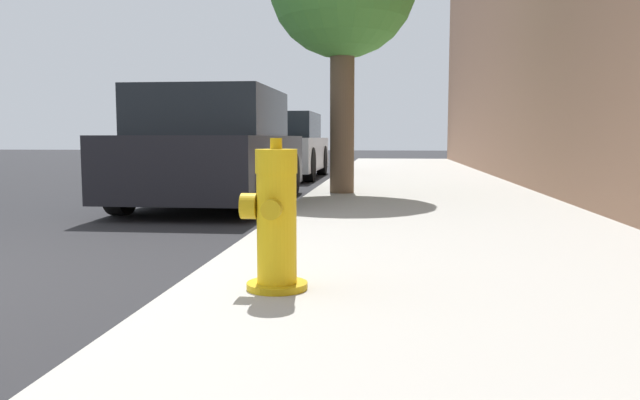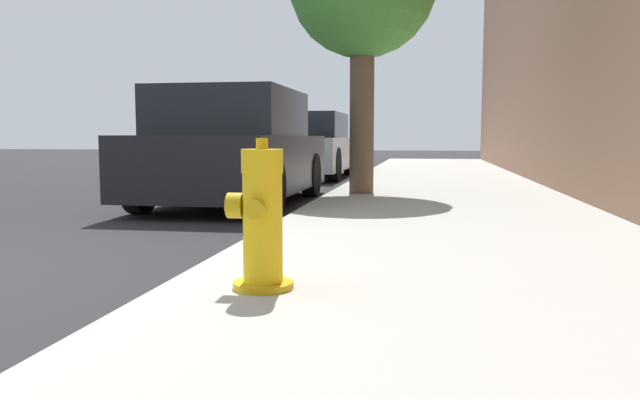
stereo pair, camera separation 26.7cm
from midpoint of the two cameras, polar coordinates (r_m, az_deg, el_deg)
sidewalk_slab at (r=3.10m, az=16.47°, el=-10.09°), size 3.22×40.00×0.12m
fire_hydrant at (r=3.18m, az=-2.98°, el=-1.93°), size 0.34×0.33×0.77m
parked_car_near at (r=8.37m, az=-6.91°, el=4.54°), size 1.80×3.92×1.51m
parked_car_mid at (r=13.80m, az=-0.86°, el=4.91°), size 1.88×3.85×1.42m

